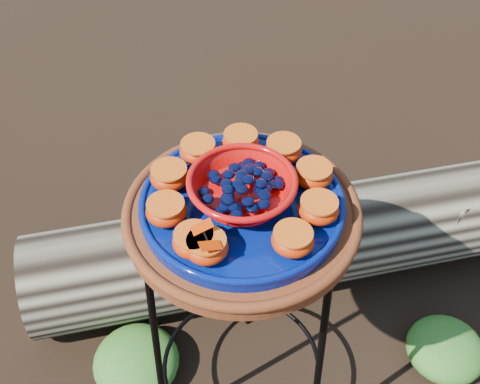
# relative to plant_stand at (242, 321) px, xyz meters

# --- Properties ---
(plant_stand) EXTENTS (0.44, 0.44, 0.70)m
(plant_stand) POSITION_rel_plant_stand_xyz_m (0.00, 0.00, 0.00)
(plant_stand) COLOR black
(plant_stand) RESTS_ON ground
(terracotta_saucer) EXTENTS (0.44, 0.44, 0.04)m
(terracotta_saucer) POSITION_rel_plant_stand_xyz_m (0.00, 0.00, 0.37)
(terracotta_saucer) COLOR #542114
(terracotta_saucer) RESTS_ON plant_stand
(cobalt_plate) EXTENTS (0.38, 0.38, 0.03)m
(cobalt_plate) POSITION_rel_plant_stand_xyz_m (0.00, 0.00, 0.40)
(cobalt_plate) COLOR #00023B
(cobalt_plate) RESTS_ON terracotta_saucer
(red_bowl) EXTENTS (0.19, 0.19, 0.05)m
(red_bowl) POSITION_rel_plant_stand_xyz_m (0.00, 0.00, 0.44)
(red_bowl) COLOR red
(red_bowl) RESTS_ON cobalt_plate
(glass_gems) EXTENTS (0.15, 0.15, 0.03)m
(glass_gems) POSITION_rel_plant_stand_xyz_m (0.00, 0.00, 0.48)
(glass_gems) COLOR black
(glass_gems) RESTS_ON red_bowl
(orange_half_0) EXTENTS (0.07, 0.07, 0.04)m
(orange_half_0) POSITION_rel_plant_stand_xyz_m (-0.05, -0.13, 0.43)
(orange_half_0) COLOR #B13D00
(orange_half_0) RESTS_ON cobalt_plate
(orange_half_1) EXTENTS (0.07, 0.07, 0.04)m
(orange_half_1) POSITION_rel_plant_stand_xyz_m (0.10, -0.11, 0.43)
(orange_half_1) COLOR #B13D00
(orange_half_1) RESTS_ON cobalt_plate
(orange_half_2) EXTENTS (0.07, 0.07, 0.04)m
(orange_half_2) POSITION_rel_plant_stand_xyz_m (0.14, -0.03, 0.43)
(orange_half_2) COLOR #B13D00
(orange_half_2) RESTS_ON cobalt_plate
(orange_half_3) EXTENTS (0.07, 0.07, 0.04)m
(orange_half_3) POSITION_rel_plant_stand_xyz_m (0.13, 0.06, 0.43)
(orange_half_3) COLOR #B13D00
(orange_half_3) RESTS_ON cobalt_plate
(orange_half_4) EXTENTS (0.07, 0.07, 0.04)m
(orange_half_4) POSITION_rel_plant_stand_xyz_m (0.07, 0.12, 0.43)
(orange_half_4) COLOR #B13D00
(orange_half_4) RESTS_ON cobalt_plate
(orange_half_5) EXTENTS (0.07, 0.07, 0.04)m
(orange_half_5) POSITION_rel_plant_stand_xyz_m (-0.01, 0.14, 0.43)
(orange_half_5) COLOR #B13D00
(orange_half_5) RESTS_ON cobalt_plate
(orange_half_6) EXTENTS (0.07, 0.07, 0.04)m
(orange_half_6) POSITION_rel_plant_stand_xyz_m (-0.10, 0.11, 0.43)
(orange_half_6) COLOR #B13D00
(orange_half_6) RESTS_ON cobalt_plate
(orange_half_7) EXTENTS (0.07, 0.07, 0.04)m
(orange_half_7) POSITION_rel_plant_stand_xyz_m (-0.14, 0.03, 0.43)
(orange_half_7) COLOR #B13D00
(orange_half_7) RESTS_ON cobalt_plate
(orange_half_8) EXTENTS (0.07, 0.07, 0.04)m
(orange_half_8) POSITION_rel_plant_stand_xyz_m (-0.13, -0.06, 0.43)
(orange_half_8) COLOR #B13D00
(orange_half_8) RESTS_ON cobalt_plate
(orange_half_9) EXTENTS (0.07, 0.07, 0.04)m
(orange_half_9) POSITION_rel_plant_stand_xyz_m (-0.07, -0.12, 0.43)
(orange_half_9) COLOR #B13D00
(orange_half_9) RESTS_ON cobalt_plate
(butterfly) EXTENTS (0.09, 0.08, 0.01)m
(butterfly) POSITION_rel_plant_stand_xyz_m (-0.05, -0.13, 0.46)
(butterfly) COLOR red
(butterfly) RESTS_ON orange_half_0
(driftwood_log) EXTENTS (1.66, 0.89, 0.30)m
(driftwood_log) POSITION_rel_plant_stand_xyz_m (0.14, 0.43, -0.20)
(driftwood_log) COLOR black
(driftwood_log) RESTS_ON ground
(foliage_left) EXTENTS (0.24, 0.24, 0.12)m
(foliage_left) POSITION_rel_plant_stand_xyz_m (-0.29, 0.03, -0.29)
(foliage_left) COLOR #326521
(foliage_left) RESTS_ON ground
(foliage_right) EXTENTS (0.22, 0.22, 0.11)m
(foliage_right) POSITION_rel_plant_stand_xyz_m (0.56, 0.15, -0.30)
(foliage_right) COLOR #326521
(foliage_right) RESTS_ON ground
(foliage_back) EXTENTS (0.27, 0.27, 0.13)m
(foliage_back) POSITION_rel_plant_stand_xyz_m (-0.16, 0.47, -0.28)
(foliage_back) COLOR #326521
(foliage_back) RESTS_ON ground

